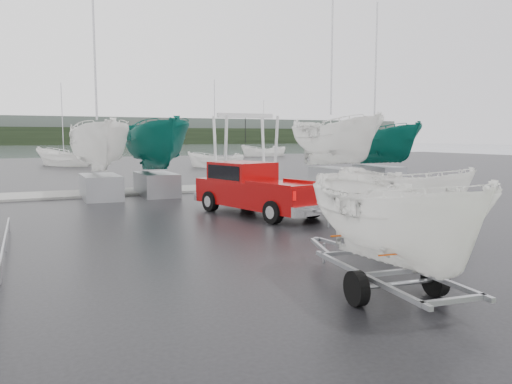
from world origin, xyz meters
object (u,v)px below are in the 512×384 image
(pickup_truck, at_px, (254,187))
(trailer_hitched, at_px, (402,148))
(boat_hoist, at_px, (245,140))
(trailer_parked, at_px, (395,142))

(pickup_truck, distance_m, trailer_hitched, 6.51)
(trailer_hitched, relative_size, boat_hoist, 1.13)
(pickup_truck, height_order, trailer_parked, trailer_parked)
(pickup_truck, relative_size, trailer_parked, 1.18)
(pickup_truck, distance_m, trailer_parked, 10.21)
(boat_hoist, bearing_deg, trailer_hitched, -97.34)
(trailer_hitched, height_order, boat_hoist, trailer_hitched)
(trailer_parked, bearing_deg, boat_hoist, 79.78)
(trailer_parked, relative_size, boat_hoist, 1.23)
(trailer_hitched, bearing_deg, trailer_parked, -147.11)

